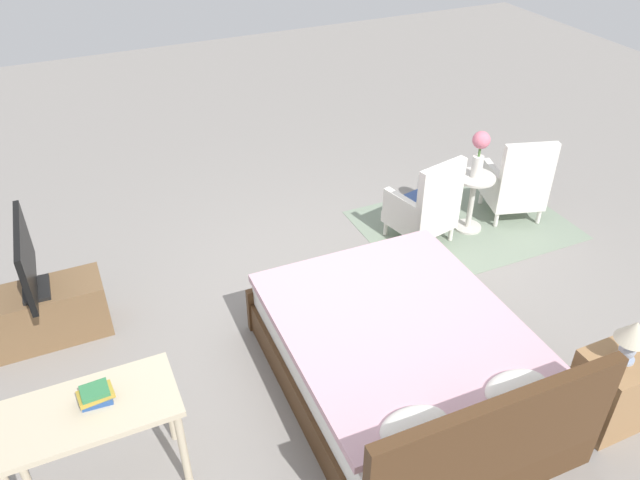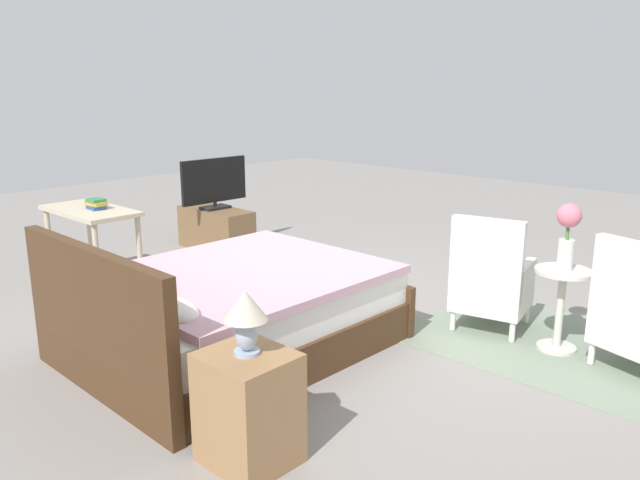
# 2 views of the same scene
# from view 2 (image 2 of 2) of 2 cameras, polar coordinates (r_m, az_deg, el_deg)

# --- Properties ---
(ground_plane) EXTENTS (16.00, 16.00, 0.00)m
(ground_plane) POSITION_cam_2_polar(r_m,az_deg,el_deg) (5.31, -0.45, -6.71)
(ground_plane) COLOR gray
(floor_rug) EXTENTS (2.10, 1.50, 0.01)m
(floor_rug) POSITION_cam_2_polar(r_m,az_deg,el_deg) (5.00, 21.04, -9.03)
(floor_rug) COLOR gray
(floor_rug) RESTS_ON ground_plane
(bed) EXTENTS (1.71, 2.18, 0.96)m
(bed) POSITION_cam_2_polar(r_m,az_deg,el_deg) (4.56, -8.37, -6.46)
(bed) COLOR #472D19
(bed) RESTS_ON ground_plane
(armchair_by_window_right) EXTENTS (0.64, 0.64, 0.92)m
(armchair_by_window_right) POSITION_cam_2_polar(r_m,az_deg,el_deg) (5.03, 15.33, -3.82)
(armchair_by_window_right) COLOR white
(armchair_by_window_right) RESTS_ON floor_rug
(side_table) EXTENTS (0.40, 0.40, 0.61)m
(side_table) POSITION_cam_2_polar(r_m,az_deg,el_deg) (4.82, 21.16, -5.12)
(side_table) COLOR beige
(side_table) RESTS_ON ground_plane
(flower_vase) EXTENTS (0.17, 0.17, 0.48)m
(flower_vase) POSITION_cam_2_polar(r_m,az_deg,el_deg) (4.68, 21.72, 0.90)
(flower_vase) COLOR silver
(flower_vase) RESTS_ON side_table
(nightstand) EXTENTS (0.44, 0.41, 0.60)m
(nightstand) POSITION_cam_2_polar(r_m,az_deg,el_deg) (3.28, -6.54, -15.03)
(nightstand) COLOR #997047
(nightstand) RESTS_ON ground_plane
(table_lamp) EXTENTS (0.22, 0.22, 0.33)m
(table_lamp) POSITION_cam_2_polar(r_m,az_deg,el_deg) (3.06, -6.82, -6.64)
(table_lamp) COLOR #9EADC6
(table_lamp) RESTS_ON nightstand
(tv_stand) EXTENTS (0.96, 0.40, 0.48)m
(tv_stand) POSITION_cam_2_polar(r_m,az_deg,el_deg) (7.35, -9.47, 1.00)
(tv_stand) COLOR brown
(tv_stand) RESTS_ON ground_plane
(tv_flatscreen) EXTENTS (0.21, 0.86, 0.58)m
(tv_flatscreen) POSITION_cam_2_polar(r_m,az_deg,el_deg) (7.25, -9.65, 5.20)
(tv_flatscreen) COLOR black
(tv_flatscreen) RESTS_ON tv_stand
(vanity_desk) EXTENTS (1.04, 0.52, 0.75)m
(vanity_desk) POSITION_cam_2_polar(r_m,az_deg,el_deg) (6.24, -20.21, 1.70)
(vanity_desk) COLOR beige
(vanity_desk) RESTS_ON ground_plane
(book_stack) EXTENTS (0.21, 0.14, 0.10)m
(book_stack) POSITION_cam_2_polar(r_m,az_deg,el_deg) (6.16, -19.79, 3.12)
(book_stack) COLOR #284C8E
(book_stack) RESTS_ON vanity_desk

